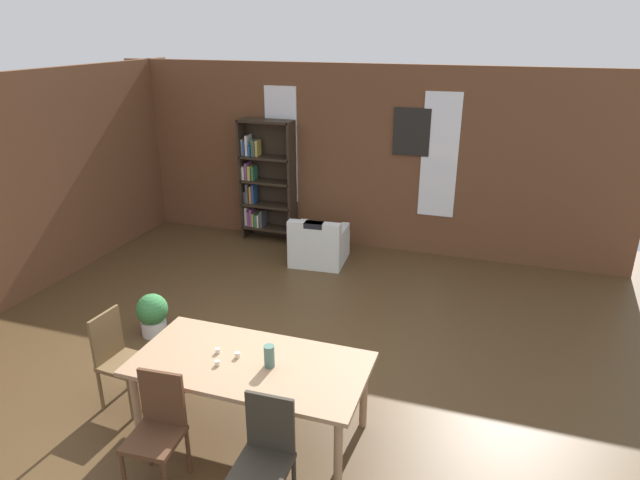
{
  "coord_description": "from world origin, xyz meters",
  "views": [
    {
      "loc": [
        2.18,
        -4.43,
        3.44
      ],
      "look_at": [
        0.21,
        1.47,
        1.02
      ],
      "focal_mm": 30.85,
      "sensor_mm": 36.0,
      "label": 1
    }
  ],
  "objects_px": {
    "bookshelf_tall": "(264,182)",
    "armchair_white": "(319,245)",
    "vase_on_table": "(269,356)",
    "dining_chair_near_left": "(158,427)",
    "dining_table": "(250,369)",
    "potted_plant_by_shelf": "(153,314)",
    "dining_chair_head_left": "(118,356)",
    "dining_chair_near_right": "(265,454)"
  },
  "relations": [
    {
      "from": "dining_chair_near_left",
      "to": "dining_chair_head_left",
      "type": "bearing_deg",
      "value": 141.69
    },
    {
      "from": "dining_chair_near_left",
      "to": "potted_plant_by_shelf",
      "type": "height_order",
      "value": "dining_chair_near_left"
    },
    {
      "from": "dining_chair_head_left",
      "to": "dining_chair_near_left",
      "type": "bearing_deg",
      "value": -38.31
    },
    {
      "from": "potted_plant_by_shelf",
      "to": "dining_chair_head_left",
      "type": "bearing_deg",
      "value": -68.77
    },
    {
      "from": "bookshelf_tall",
      "to": "armchair_white",
      "type": "bearing_deg",
      "value": -30.14
    },
    {
      "from": "armchair_white",
      "to": "potted_plant_by_shelf",
      "type": "distance_m",
      "value": 2.92
    },
    {
      "from": "vase_on_table",
      "to": "armchair_white",
      "type": "bearing_deg",
      "value": 102.54
    },
    {
      "from": "vase_on_table",
      "to": "dining_chair_head_left",
      "type": "relative_size",
      "value": 0.21
    },
    {
      "from": "dining_chair_head_left",
      "to": "dining_chair_near_left",
      "type": "distance_m",
      "value": 1.18
    },
    {
      "from": "dining_table",
      "to": "dining_chair_near_right",
      "type": "distance_m",
      "value": 0.87
    },
    {
      "from": "dining_table",
      "to": "dining_chair_near_left",
      "type": "distance_m",
      "value": 0.88
    },
    {
      "from": "dining_chair_near_right",
      "to": "armchair_white",
      "type": "height_order",
      "value": "dining_chair_near_right"
    },
    {
      "from": "vase_on_table",
      "to": "bookshelf_tall",
      "type": "height_order",
      "value": "bookshelf_tall"
    },
    {
      "from": "vase_on_table",
      "to": "bookshelf_tall",
      "type": "bearing_deg",
      "value": 114.42
    },
    {
      "from": "dining_table",
      "to": "potted_plant_by_shelf",
      "type": "distance_m",
      "value": 2.23
    },
    {
      "from": "dining_chair_near_right",
      "to": "armchair_white",
      "type": "xyz_separation_m",
      "value": [
        -1.13,
        4.58,
        -0.23
      ]
    },
    {
      "from": "dining_chair_near_left",
      "to": "armchair_white",
      "type": "xyz_separation_m",
      "value": [
        -0.21,
        4.58,
        -0.23
      ]
    },
    {
      "from": "dining_chair_near_right",
      "to": "potted_plant_by_shelf",
      "type": "height_order",
      "value": "dining_chair_near_right"
    },
    {
      "from": "dining_chair_head_left",
      "to": "potted_plant_by_shelf",
      "type": "bearing_deg",
      "value": 111.23
    },
    {
      "from": "dining_table",
      "to": "armchair_white",
      "type": "bearing_deg",
      "value": 99.91
    },
    {
      "from": "dining_chair_near_right",
      "to": "dining_chair_head_left",
      "type": "relative_size",
      "value": 1.0
    },
    {
      "from": "armchair_white",
      "to": "vase_on_table",
      "type": "bearing_deg",
      "value": -77.46
    },
    {
      "from": "dining_chair_near_right",
      "to": "bookshelf_tall",
      "type": "distance_m",
      "value": 5.8
    },
    {
      "from": "dining_chair_near_left",
      "to": "vase_on_table",
      "type": "bearing_deg",
      "value": 48.33
    },
    {
      "from": "dining_table",
      "to": "vase_on_table",
      "type": "bearing_deg",
      "value": 0.0
    },
    {
      "from": "dining_chair_near_right",
      "to": "dining_chair_head_left",
      "type": "bearing_deg",
      "value": 158.37
    },
    {
      "from": "dining_chair_near_right",
      "to": "dining_chair_head_left",
      "type": "xyz_separation_m",
      "value": [
        -1.85,
        0.73,
        0.0
      ]
    },
    {
      "from": "bookshelf_tall",
      "to": "dining_chair_near_right",
      "type": "bearing_deg",
      "value": -66.11
    },
    {
      "from": "bookshelf_tall",
      "to": "potted_plant_by_shelf",
      "type": "distance_m",
      "value": 3.45
    },
    {
      "from": "dining_chair_near_right",
      "to": "potted_plant_by_shelf",
      "type": "distance_m",
      "value": 3.0
    },
    {
      "from": "vase_on_table",
      "to": "dining_chair_near_left",
      "type": "bearing_deg",
      "value": -131.67
    },
    {
      "from": "dining_table",
      "to": "potted_plant_by_shelf",
      "type": "xyz_separation_m",
      "value": [
        -1.85,
        1.18,
        -0.4
      ]
    },
    {
      "from": "potted_plant_by_shelf",
      "to": "armchair_white",
      "type": "bearing_deg",
      "value": 66.25
    },
    {
      "from": "dining_table",
      "to": "dining_chair_near_left",
      "type": "height_order",
      "value": "dining_chair_near_left"
    },
    {
      "from": "bookshelf_tall",
      "to": "armchair_white",
      "type": "distance_m",
      "value": 1.58
    },
    {
      "from": "dining_chair_head_left",
      "to": "bookshelf_tall",
      "type": "distance_m",
      "value": 4.61
    },
    {
      "from": "dining_chair_near_right",
      "to": "dining_chair_head_left",
      "type": "distance_m",
      "value": 1.99
    },
    {
      "from": "vase_on_table",
      "to": "potted_plant_by_shelf",
      "type": "distance_m",
      "value": 2.42
    },
    {
      "from": "dining_chair_head_left",
      "to": "bookshelf_tall",
      "type": "relative_size",
      "value": 0.46
    },
    {
      "from": "bookshelf_tall",
      "to": "armchair_white",
      "type": "height_order",
      "value": "bookshelf_tall"
    },
    {
      "from": "dining_chair_near_right",
      "to": "potted_plant_by_shelf",
      "type": "bearing_deg",
      "value": 140.35
    },
    {
      "from": "dining_chair_near_left",
      "to": "armchair_white",
      "type": "bearing_deg",
      "value": 92.62
    }
  ]
}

